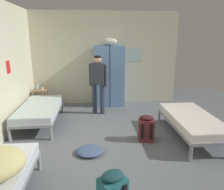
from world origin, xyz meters
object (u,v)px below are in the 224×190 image
object	(u,v)px
bed_left_rear	(40,109)
clothes_pile_denim	(90,151)
locker_bank	(109,75)
bed_right	(192,120)
lotion_bottle	(42,88)
water_bottle	(38,87)
backpack_maroon	(146,128)
person_traveler	(98,79)
shelf_unit	(41,97)

from	to	relation	value
bed_left_rear	clothes_pile_denim	size ratio (longest dim) A/B	3.77
locker_bank	clothes_pile_denim	xyz separation A→B (m)	(-0.59, -2.95, -0.92)
bed_right	lotion_bottle	xyz separation A→B (m)	(-3.58, 2.24, 0.25)
locker_bank	clothes_pile_denim	bearing A→B (deg)	-101.24
water_bottle	lotion_bottle	distance (m)	0.16
backpack_maroon	locker_bank	bearing A→B (deg)	102.97
bed_right	backpack_maroon	world-z (taller)	backpack_maroon
bed_left_rear	lotion_bottle	size ratio (longest dim) A/B	13.64
water_bottle	bed_right	bearing A→B (deg)	-31.68
bed_left_rear	person_traveler	distance (m)	1.70
locker_bank	water_bottle	distance (m)	2.18
water_bottle	clothes_pile_denim	world-z (taller)	water_bottle
shelf_unit	bed_right	world-z (taller)	shelf_unit
bed_right	bed_left_rear	size ratio (longest dim) A/B	1.00
clothes_pile_denim	person_traveler	bearing A→B (deg)	84.22
water_bottle	shelf_unit	bearing A→B (deg)	-14.04
shelf_unit	lotion_bottle	size ratio (longest dim) A/B	4.09
locker_bank	bed_left_rear	bearing A→B (deg)	-142.33
bed_right	bed_left_rear	bearing A→B (deg)	163.00
shelf_unit	bed_left_rear	xyz separation A→B (m)	(0.25, -1.24, 0.04)
locker_bank	person_traveler	world-z (taller)	locker_bank
bed_right	backpack_maroon	distance (m)	1.01
person_traveler	water_bottle	size ratio (longest dim) A/B	7.76
person_traveler	clothes_pile_denim	xyz separation A→B (m)	(-0.22, -2.18, -0.93)
bed_right	water_bottle	xyz separation A→B (m)	(-3.73, 2.30, 0.28)
bed_right	clothes_pile_denim	bearing A→B (deg)	-166.93
lotion_bottle	backpack_maroon	size ratio (longest dim) A/B	0.25
clothes_pile_denim	shelf_unit	bearing A→B (deg)	118.07
lotion_bottle	backpack_maroon	bearing A→B (deg)	-41.79
shelf_unit	water_bottle	bearing A→B (deg)	165.96
bed_left_rear	clothes_pile_denim	distance (m)	2.00
bed_right	lotion_bottle	distance (m)	4.23
lotion_bottle	backpack_maroon	xyz separation A→B (m)	(2.58, -2.30, -0.37)
locker_bank	lotion_bottle	distance (m)	2.04
shelf_unit	lotion_bottle	bearing A→B (deg)	-29.74
person_traveler	lotion_bottle	xyz separation A→B (m)	(-1.64, 0.56, -0.35)
person_traveler	backpack_maroon	world-z (taller)	person_traveler
bed_right	water_bottle	bearing A→B (deg)	148.32
water_bottle	clothes_pile_denim	bearing A→B (deg)	-60.84
shelf_unit	clothes_pile_denim	xyz separation A→B (m)	(1.48, -2.78, -0.30)
bed_right	shelf_unit	bearing A→B (deg)	147.98
shelf_unit	person_traveler	size ratio (longest dim) A/B	0.35
lotion_bottle	person_traveler	bearing A→B (deg)	-18.88
bed_left_rear	lotion_bottle	xyz separation A→B (m)	(-0.18, 1.20, 0.25)
shelf_unit	bed_right	xyz separation A→B (m)	(3.65, -2.28, 0.04)
bed_left_rear	water_bottle	bearing A→B (deg)	104.65
bed_right	backpack_maroon	bearing A→B (deg)	-176.48
person_traveler	lotion_bottle	world-z (taller)	person_traveler
shelf_unit	clothes_pile_denim	size ratio (longest dim) A/B	1.13
shelf_unit	backpack_maroon	bearing A→B (deg)	-41.52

